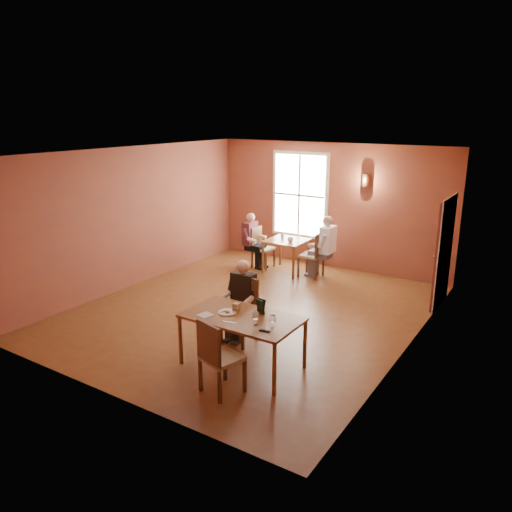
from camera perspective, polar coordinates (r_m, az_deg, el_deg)
The scene contains 28 objects.
ground at distance 9.66m, azimuth -0.64°, elevation -6.27°, with size 6.00×7.00×0.01m, color brown.
wall_back at distance 12.21m, azimuth 8.42°, elevation 5.67°, with size 6.00×0.04×3.00m, color brown.
wall_front at distance 6.68m, azimuth -17.43°, elevation -3.74°, with size 6.00×0.04×3.00m, color brown.
wall_left at distance 11.09m, azimuth -13.78°, elevation 4.32°, with size 0.04×7.00×3.00m, color brown.
wall_right at distance 8.01m, azimuth 17.58°, elevation -0.47°, with size 0.04×7.00×3.00m, color brown.
ceiling at distance 8.96m, azimuth -0.70°, elevation 11.76°, with size 6.00×7.00×0.04m, color white.
window at distance 12.47m, azimuth 5.00°, elevation 6.94°, with size 1.36×0.10×1.96m, color white.
door at distance 10.30m, azimuth 20.50°, elevation 0.28°, with size 0.12×1.04×2.10m, color maroon.
wall_sconce at distance 11.67m, azimuth 12.42°, elevation 8.47°, with size 0.16×0.16×0.28m, color brown.
main_table at distance 7.53m, azimuth -1.60°, elevation -9.72°, with size 1.72×0.97×0.81m, color brown, non-canonical shape.
chair_diner_main at distance 8.22m, azimuth -1.95°, elevation -6.38°, with size 0.48×0.48×1.07m, color brown, non-canonical shape.
diner_main at distance 8.16m, azimuth -2.08°, elevation -5.74°, with size 0.52×0.52×1.29m, color #382820, non-canonical shape.
chair_empty at distance 6.84m, azimuth -3.91°, elevation -11.34°, with size 0.47×0.47×1.07m, color brown, non-canonical shape.
plate_food at distance 7.48m, azimuth -3.29°, elevation -6.38°, with size 0.28×0.28×0.04m, color white.
sandwich at distance 7.51m, azimuth -2.24°, elevation -5.96°, with size 0.09×0.09×0.11m, color #DDB974.
goblet_b at distance 6.96m, azimuth 1.92°, elevation -7.41°, with size 0.08×0.08×0.20m, color white, non-canonical shape.
goblet_c at distance 7.03m, azimuth -0.04°, elevation -7.10°, with size 0.08×0.08×0.21m, color white, non-canonical shape.
menu_stand at distance 7.41m, azimuth 0.56°, elevation -5.78°, with size 0.14×0.07×0.23m, color black.
knife at distance 7.17m, azimuth -3.10°, elevation -7.55°, with size 0.22×0.02×0.00m, color silver.
napkin at distance 7.43m, azimuth -5.80°, elevation -6.72°, with size 0.20×0.20×0.01m, color silver.
sunglasses at distance 6.87m, azimuth 0.99°, elevation -8.54°, with size 0.15×0.05×0.02m, color black.
second_table at distance 11.86m, azimuth 3.50°, elevation 0.01°, with size 0.89×0.89×0.78m, color brown, non-canonical shape.
chair_diner_white at distance 11.53m, azimuth 6.33°, elevation 0.20°, with size 0.47×0.47×1.07m, color #5C3515, non-canonical shape.
diner_white at distance 11.48m, azimuth 6.49°, elevation 0.99°, with size 0.56×0.56×1.41m, color white, non-canonical shape.
chair_diner_maroon at distance 12.15m, azimuth 0.84°, elevation 0.94°, with size 0.44×0.44×0.99m, color #40230E, non-canonical shape.
diner_maroon at distance 12.13m, azimuth 0.72°, elevation 1.65°, with size 0.52×0.52×1.30m, color maroon, non-canonical shape.
cup_a at distance 11.55m, azimuth 3.95°, elevation 1.85°, with size 0.14×0.14×0.11m, color silver.
cup_b at distance 11.91m, azimuth 3.04°, elevation 2.27°, with size 0.10×0.10×0.09m, color white.
Camera 1 is at (4.91, -7.46, 3.69)m, focal length 35.00 mm.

